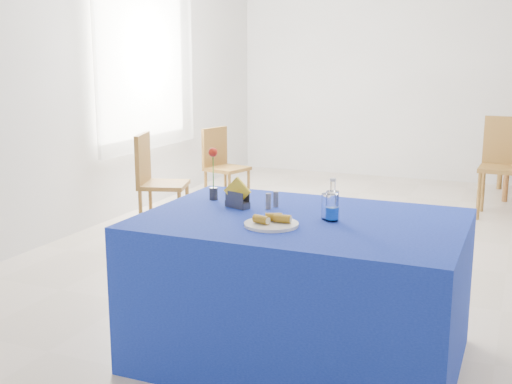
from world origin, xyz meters
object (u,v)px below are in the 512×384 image
chair_win_b (221,162)px  water_bottle (332,207)px  chair_bg_left (504,160)px  blue_table (301,289)px  plate (271,224)px  chair_win_a (155,177)px

chair_win_b → water_bottle: bearing=-131.1°
chair_bg_left → water_bottle: bearing=-98.2°
blue_table → water_bottle: size_ratio=7.44×
plate → chair_win_b: (-1.82, 3.17, -0.29)m
plate → chair_win_b: 3.67m
chair_bg_left → blue_table: bearing=-100.6°
chair_bg_left → chair_win_a: size_ratio=1.09×
plate → chair_win_b: chair_win_b is taller
plate → chair_bg_left: chair_bg_left is taller
chair_win_a → chair_win_b: size_ratio=1.08×
chair_bg_left → chair_win_b: chair_bg_left is taller
blue_table → chair_bg_left: 3.79m
blue_table → chair_win_b: 3.52m
blue_table → chair_win_a: bearing=137.9°
chair_bg_left → chair_win_a: chair_bg_left is taller
blue_table → chair_win_b: (-1.90, 2.96, 0.10)m
water_bottle → chair_bg_left: chair_bg_left is taller
chair_bg_left → chair_win_b: (-2.73, -0.73, -0.08)m
plate → chair_win_a: 2.77m
chair_win_b → blue_table: bearing=-133.2°
chair_bg_left → chair_win_b: size_ratio=1.18×
water_bottle → chair_win_b: water_bottle is taller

